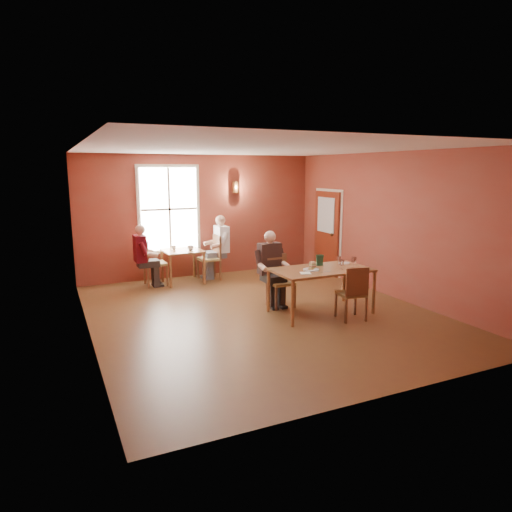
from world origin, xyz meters
name	(u,v)px	position (x,y,z in m)	size (l,w,h in m)	color
ground	(260,313)	(0.00, 0.00, 0.00)	(6.00, 7.00, 0.01)	brown
wall_back	(201,216)	(0.00, 3.50, 1.50)	(6.00, 0.04, 3.00)	brown
wall_front	(394,272)	(0.00, -3.50, 1.50)	(6.00, 0.04, 3.00)	brown
wall_left	(84,245)	(-3.00, 0.00, 1.50)	(0.04, 7.00, 3.00)	brown
wall_right	(391,225)	(3.00, 0.00, 1.50)	(0.04, 7.00, 3.00)	brown
ceiling	(261,148)	(0.00, 0.00, 3.00)	(6.00, 7.00, 0.04)	white
window	(169,209)	(-0.80, 3.45, 1.70)	(1.36, 0.10, 1.96)	white
door	(326,233)	(2.94, 2.30, 1.05)	(0.12, 1.04, 2.10)	maroon
wall_sconce	(235,187)	(0.90, 3.40, 2.20)	(0.16, 0.16, 0.28)	brown
main_table	(321,291)	(1.03, -0.45, 0.42)	(1.79, 1.01, 0.84)	brown
chair_diner_main	(281,281)	(0.53, 0.20, 0.51)	(0.45, 0.45, 1.01)	#573017
diner_main	(281,272)	(0.53, 0.17, 0.71)	(0.57, 0.57, 1.42)	black
chair_empty	(351,293)	(1.32, -0.99, 0.49)	(0.43, 0.43, 0.98)	#452B14
plate_food	(311,269)	(0.79, -0.48, 0.86)	(0.29, 0.29, 0.04)	white
sandwich	(313,266)	(0.88, -0.38, 0.90)	(0.09, 0.09, 0.11)	#DDAD7A
goblet_a	(339,260)	(1.50, -0.32, 0.93)	(0.08, 0.08, 0.19)	white
goblet_b	(354,262)	(1.65, -0.59, 0.95)	(0.08, 0.08, 0.21)	white
goblet_c	(342,264)	(1.33, -0.66, 0.94)	(0.08, 0.08, 0.19)	white
menu_stand	(320,260)	(1.15, -0.20, 0.95)	(0.13, 0.06, 0.21)	#21452C
knife	(326,272)	(0.95, -0.71, 0.84)	(0.21, 0.02, 0.00)	silver
napkin	(305,273)	(0.57, -0.64, 0.84)	(0.18, 0.18, 0.01)	white
side_plate	(344,263)	(1.70, -0.22, 0.85)	(0.20, 0.20, 0.02)	white
sunglasses	(356,269)	(1.58, -0.74, 0.85)	(0.14, 0.04, 0.02)	black
second_table	(183,266)	(-0.65, 2.92, 0.39)	(0.88, 0.88, 0.78)	brown
chair_diner_white	(209,258)	(0.00, 2.92, 0.54)	(0.47, 0.47, 1.07)	#4D2F16
diner_white	(210,249)	(0.03, 2.92, 0.75)	(0.60, 0.60, 1.49)	white
chair_diner_maroon	(155,262)	(-1.30, 2.92, 0.53)	(0.47, 0.47, 1.07)	brown
diner_maroon	(154,256)	(-1.33, 2.92, 0.69)	(0.56, 0.56, 1.39)	#511415
cup_a	(190,248)	(-0.49, 2.81, 0.83)	(0.14, 0.14, 0.11)	white
cup_b	(174,248)	(-0.83, 3.03, 0.83)	(0.11, 0.11, 0.10)	silver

